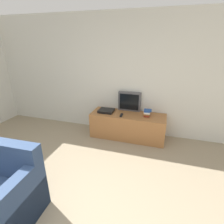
# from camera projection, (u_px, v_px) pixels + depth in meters

# --- Properties ---
(wall_back) EXTENTS (9.00, 0.06, 2.60)m
(wall_back) POSITION_uv_depth(u_px,v_px,m) (116.00, 76.00, 3.89)
(wall_back) COLOR silver
(wall_back) RESTS_ON ground_plane
(tv_stand) EXTENTS (1.61, 0.55, 0.55)m
(tv_stand) POSITION_uv_depth(u_px,v_px,m) (128.00, 126.00, 3.88)
(tv_stand) COLOR #9E6638
(tv_stand) RESTS_ON ground_plane
(television) EXTENTS (0.51, 0.09, 0.43)m
(television) POSITION_uv_depth(u_px,v_px,m) (129.00, 101.00, 3.91)
(television) COLOR #4C4C51
(television) RESTS_ON tv_stand
(book_stack) EXTENTS (0.17, 0.23, 0.14)m
(book_stack) POSITION_uv_depth(u_px,v_px,m) (147.00, 113.00, 3.68)
(book_stack) COLOR #B72D28
(book_stack) RESTS_ON tv_stand
(remote_on_stand) EXTENTS (0.06, 0.18, 0.02)m
(remote_on_stand) POSITION_uv_depth(u_px,v_px,m) (121.00, 115.00, 3.70)
(remote_on_stand) COLOR black
(remote_on_stand) RESTS_ON tv_stand
(set_top_box) EXTENTS (0.33, 0.29, 0.05)m
(set_top_box) POSITION_uv_depth(u_px,v_px,m) (106.00, 111.00, 3.90)
(set_top_box) COLOR black
(set_top_box) RESTS_ON tv_stand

